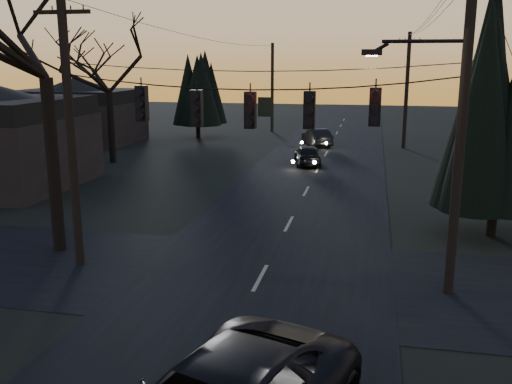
% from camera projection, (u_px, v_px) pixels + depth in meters
% --- Properties ---
extents(main_road, '(8.00, 120.00, 0.02)m').
position_uv_depth(main_road, '(301.00, 201.00, 26.98)').
color(main_road, black).
rests_on(main_road, ground).
extents(cross_road, '(60.00, 7.00, 0.02)m').
position_uv_depth(cross_road, '(260.00, 278.00, 17.44)').
color(cross_road, black).
rests_on(cross_road, ground).
extents(utility_pole_right, '(5.00, 0.30, 10.00)m').
position_uv_depth(utility_pole_right, '(448.00, 293.00, 16.36)').
color(utility_pole_right, black).
rests_on(utility_pole_right, ground).
extents(utility_pole_left, '(1.80, 0.30, 8.50)m').
position_uv_depth(utility_pole_left, '(80.00, 264.00, 18.61)').
color(utility_pole_left, black).
rests_on(utility_pole_left, ground).
extents(utility_pole_far_r, '(1.80, 0.30, 8.50)m').
position_uv_depth(utility_pole_far_r, '(403.00, 148.00, 43.08)').
color(utility_pole_far_r, black).
rests_on(utility_pole_far_r, ground).
extents(utility_pole_far_l, '(0.30, 0.30, 8.00)m').
position_uv_depth(utility_pole_far_l, '(272.00, 132.00, 52.96)').
color(utility_pole_far_l, black).
rests_on(utility_pole_far_l, ground).
extents(span_signal_assembly, '(11.50, 0.44, 1.65)m').
position_uv_depth(span_signal_assembly, '(252.00, 107.00, 16.31)').
color(span_signal_assembly, black).
rests_on(span_signal_assembly, ground).
extents(bare_tree_left, '(8.94, 8.94, 11.92)m').
position_uv_depth(bare_tree_left, '(40.00, 2.00, 18.13)').
color(bare_tree_left, black).
rests_on(bare_tree_left, ground).
extents(evergreen_right, '(3.91, 3.91, 8.82)m').
position_uv_depth(evergreen_right, '(504.00, 103.00, 20.53)').
color(evergreen_right, black).
rests_on(evergreen_right, ground).
extents(bare_tree_dist, '(7.15, 7.15, 9.03)m').
position_uv_depth(bare_tree_dist, '(108.00, 63.00, 35.70)').
color(bare_tree_dist, black).
rests_on(bare_tree_dist, ground).
extents(evergreen_dist, '(4.02, 4.02, 6.55)m').
position_uv_depth(evergreen_dist, '(197.00, 92.00, 47.91)').
color(evergreen_dist, black).
rests_on(evergreen_dist, ground).
extents(house_left_far, '(9.00, 7.00, 5.20)m').
position_uv_depth(house_left_far, '(78.00, 110.00, 45.57)').
color(house_left_far, black).
rests_on(house_left_far, ground).
extents(sedan_oncoming_a, '(2.23, 4.02, 1.29)m').
position_uv_depth(sedan_oncoming_a, '(308.00, 155.00, 36.05)').
color(sedan_oncoming_a, black).
rests_on(sedan_oncoming_a, ground).
extents(sedan_oncoming_b, '(2.84, 4.23, 1.32)m').
position_uv_depth(sedan_oncoming_b, '(317.00, 137.00, 44.05)').
color(sedan_oncoming_b, black).
rests_on(sedan_oncoming_b, ground).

